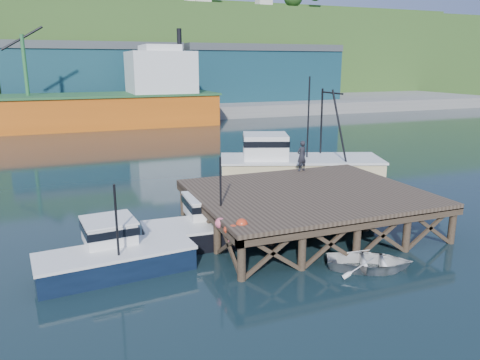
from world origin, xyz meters
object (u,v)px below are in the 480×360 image
boat_black (215,224)px  trawler (297,163)px  boat_navy (114,253)px  dockworker (302,156)px  dinghy (369,262)px

boat_black → trawler: trawler is taller
boat_navy → trawler: 17.92m
trawler → dockworker: (-2.00, -4.21, 1.47)m
boat_black → dinghy: boat_black is taller
dockworker → trawler: bearing=-128.7°
boat_navy → dinghy: (10.43, -4.02, -0.45)m
trawler → dockworker: 4.89m
boat_navy → dinghy: boat_navy is taller
dinghy → dockworker: bearing=16.0°
boat_navy → dinghy: bearing=-26.2°
dinghy → dockworker: dockworker is taller
dockworker → dinghy: bearing=64.8°
trawler → dinghy: bearing=-85.7°
trawler → boat_black: bearing=-117.4°
boat_black → dinghy: bearing=-46.9°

